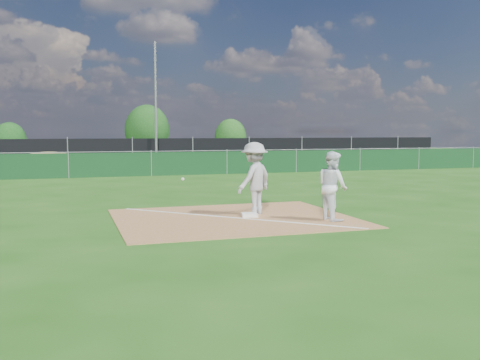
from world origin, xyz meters
name	(u,v)px	position (x,y,z in m)	size (l,w,h in m)	color
ground	(170,185)	(0.00, 10.00, 0.00)	(90.00, 90.00, 0.00)	#1C4D10
infield_dirt	(234,218)	(0.00, 1.00, 0.01)	(6.00, 5.00, 0.02)	olive
foul_line	(234,218)	(0.00, 1.00, 0.03)	(0.08, 7.00, 0.01)	white
green_fence	(151,164)	(0.00, 15.00, 0.60)	(44.00, 0.05, 1.20)	#0D3216
dirt_mound	(49,162)	(-5.00, 18.50, 0.58)	(3.38, 2.60, 1.17)	olive
black_fence	(133,152)	(0.00, 23.00, 0.90)	(46.00, 0.04, 1.80)	black
parking_lot	(125,162)	(0.00, 28.00, 0.01)	(46.00, 9.00, 0.01)	black
light_pole	(156,104)	(1.50, 22.70, 4.00)	(0.16, 0.16, 8.00)	slate
first_base	(249,215)	(0.46, 1.08, 0.06)	(0.41, 0.41, 0.09)	white
play_at_first	(254,178)	(0.70, 1.39, 0.99)	(2.79, 1.31, 1.95)	#BCBBBE
runner	(332,186)	(2.30, -0.03, 0.88)	(0.85, 0.67, 1.76)	white
car_left	(23,154)	(-6.90, 27.46, 0.68)	(1.59, 3.95, 1.35)	#A9ACB1
car_mid	(113,154)	(-0.93, 27.06, 0.67)	(1.40, 4.01, 1.32)	black
car_right	(216,152)	(6.60, 26.60, 0.73)	(2.02, 4.97, 1.44)	black
tree_left	(10,141)	(-8.22, 32.71, 1.52)	(2.50, 2.50, 2.96)	#382316
tree_mid	(147,130)	(2.65, 34.72, 2.35)	(3.85, 3.85, 4.57)	#382316
tree_right	(231,137)	(10.16, 34.44, 1.75)	(2.87, 2.87, 3.40)	#382316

